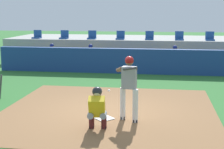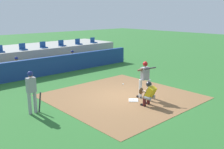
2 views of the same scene
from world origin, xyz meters
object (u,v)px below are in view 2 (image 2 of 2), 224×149
at_px(stadium_seat_4, 43,46).
at_px(stadium_seat_6, 78,43).
at_px(stadium_seat_2, 0,50).
at_px(home_plate, 133,100).
at_px(dugout_player_2, 74,59).
at_px(stadium_seat_3, 23,48).
at_px(stadium_seat_7, 93,41).
at_px(on_deck_batter, 32,90).
at_px(batter_at_plate, 145,77).
at_px(catcher_crouched, 148,93).
at_px(stadium_seat_5, 62,44).
at_px(dugout_player_1, 18,67).

distance_m(stadium_seat_4, stadium_seat_6, 3.25).
distance_m(stadium_seat_2, stadium_seat_4, 3.25).
height_order(home_plate, dugout_player_2, dugout_player_2).
bearing_deg(stadium_seat_6, stadium_seat_4, 180.00).
bearing_deg(stadium_seat_3, stadium_seat_7, 0.00).
xyz_separation_m(on_deck_batter, stadium_seat_4, (4.99, 8.43, 0.51)).
relative_size(home_plate, stadium_seat_7, 0.92).
bearing_deg(batter_at_plate, home_plate, 174.96).
distance_m(catcher_crouched, stadium_seat_4, 11.15).
relative_size(on_deck_batter, stadium_seat_6, 3.72).
height_order(catcher_crouched, stadium_seat_3, stadium_seat_3).
bearing_deg(batter_at_plate, stadium_seat_2, 106.99).
xyz_separation_m(stadium_seat_4, stadium_seat_5, (1.62, 0.00, 0.00)).
bearing_deg(on_deck_batter, batter_at_plate, -20.39).
distance_m(batter_at_plate, on_deck_batter, 5.19).
bearing_deg(stadium_seat_2, stadium_seat_6, 0.00).
xyz_separation_m(dugout_player_1, dugout_player_2, (4.28, 0.00, 0.00)).
xyz_separation_m(dugout_player_1, stadium_seat_6, (6.18, 2.03, 0.86)).
xyz_separation_m(home_plate, dugout_player_1, (-2.12, 8.14, 0.65)).
bearing_deg(home_plate, catcher_crouched, -91.75).
bearing_deg(stadium_seat_6, stadium_seat_5, 180.00).
xyz_separation_m(on_deck_batter, dugout_player_1, (2.06, 6.40, -0.35)).
relative_size(dugout_player_2, stadium_seat_2, 2.71).
distance_m(stadium_seat_2, stadium_seat_6, 6.50).
height_order(batter_at_plate, stadium_seat_3, stadium_seat_3).
xyz_separation_m(batter_at_plate, stadium_seat_4, (0.12, 10.24, 0.50)).
xyz_separation_m(dugout_player_2, stadium_seat_3, (-2.97, 2.03, 0.86)).
distance_m(stadium_seat_4, stadium_seat_7, 4.88).
distance_m(dugout_player_2, stadium_seat_5, 2.23).
bearing_deg(stadium_seat_5, stadium_seat_3, 180.00).
xyz_separation_m(stadium_seat_2, stadium_seat_5, (4.88, 0.00, 0.00)).
xyz_separation_m(catcher_crouched, dugout_player_1, (-2.09, 9.04, 0.07)).
bearing_deg(stadium_seat_2, stadium_seat_3, 0.00).
xyz_separation_m(home_plate, stadium_seat_2, (-2.44, 10.18, 1.51)).
distance_m(dugout_player_1, stadium_seat_2, 2.23).
bearing_deg(stadium_seat_7, stadium_seat_5, 180.00).
distance_m(stadium_seat_5, stadium_seat_6, 1.63).
bearing_deg(on_deck_batter, stadium_seat_5, 51.88).
relative_size(dugout_player_1, stadium_seat_6, 2.71).
bearing_deg(home_plate, stadium_seat_5, 76.53).
height_order(catcher_crouched, stadium_seat_6, stadium_seat_6).
height_order(dugout_player_2, stadium_seat_6, stadium_seat_6).
bearing_deg(stadium_seat_4, catcher_crouched, -94.34).
xyz_separation_m(catcher_crouched, dugout_player_2, (2.19, 9.04, 0.07)).
height_order(stadium_seat_2, stadium_seat_6, same).
height_order(home_plate, stadium_seat_5, stadium_seat_5).
distance_m(on_deck_batter, stadium_seat_4, 9.81).
height_order(home_plate, stadium_seat_7, stadium_seat_7).
relative_size(batter_at_plate, dugout_player_2, 1.39).
relative_size(dugout_player_2, stadium_seat_4, 2.71).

